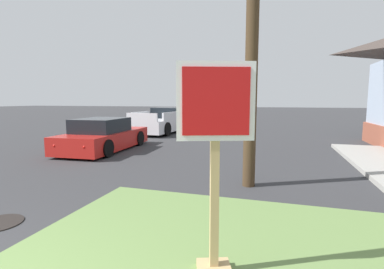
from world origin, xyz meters
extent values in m
cube|color=tan|center=(2.44, 1.81, 1.17)|extent=(0.12, 0.12, 2.18)
cube|color=tan|center=(2.44, 1.81, 0.12)|extent=(0.43, 0.39, 0.08)
cube|color=white|center=(2.45, 1.77, 1.93)|extent=(0.75, 0.28, 0.79)
cube|color=red|center=(2.46, 1.75, 1.93)|extent=(0.64, 0.24, 0.68)
cube|color=red|center=(-3.42, 8.49, 0.41)|extent=(2.07, 4.38, 0.64)
cube|color=black|center=(-3.41, 8.28, 0.97)|extent=(1.68, 2.06, 0.56)
cylinder|color=black|center=(-4.36, 9.77, 0.31)|extent=(0.26, 0.63, 0.62)
cylinder|color=black|center=(-2.63, 9.87, 0.31)|extent=(0.26, 0.63, 0.62)
cylinder|color=black|center=(-4.20, 7.12, 0.31)|extent=(0.26, 0.63, 0.62)
cylinder|color=black|center=(-2.48, 7.22, 0.31)|extent=(0.26, 0.63, 0.62)
sphere|color=white|center=(-4.09, 10.55, 0.47)|extent=(0.14, 0.14, 0.14)
sphere|color=red|center=(-3.84, 6.36, 0.47)|extent=(0.12, 0.12, 0.12)
sphere|color=white|center=(-2.99, 10.61, 0.47)|extent=(0.14, 0.14, 0.14)
sphere|color=red|center=(-2.75, 6.43, 0.47)|extent=(0.12, 0.12, 0.12)
cube|color=silver|center=(-3.54, 14.70, 0.50)|extent=(2.20, 5.21, 0.68)
cube|color=black|center=(-3.51, 15.42, 1.14)|extent=(1.79, 1.41, 0.68)
cube|color=silver|center=(-4.52, 13.85, 1.06)|extent=(0.20, 2.15, 0.44)
cube|color=silver|center=(-2.65, 13.76, 1.06)|extent=(0.20, 2.15, 0.44)
cube|color=silver|center=(-3.66, 12.19, 1.06)|extent=(1.78, 0.18, 0.44)
cylinder|color=black|center=(-4.39, 16.28, 0.38)|extent=(0.29, 0.77, 0.76)
cylinder|color=black|center=(-2.54, 16.19, 0.38)|extent=(0.29, 0.77, 0.76)
cylinder|color=black|center=(-4.53, 13.21, 0.38)|extent=(0.29, 0.77, 0.76)
cylinder|color=black|center=(-2.69, 13.12, 0.38)|extent=(0.29, 0.77, 0.76)
camera|label=1|loc=(3.05, -1.02, 1.94)|focal=26.48mm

